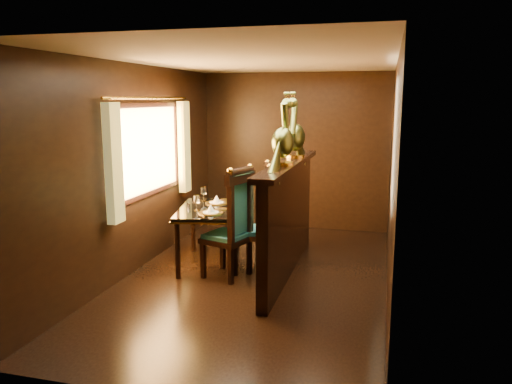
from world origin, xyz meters
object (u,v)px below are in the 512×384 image
dining_table (209,213)px  chair_right (262,214)px  peacock_left (283,129)px  peacock_right (295,125)px  chair_left (235,220)px

dining_table → chair_right: (0.70, -0.06, 0.04)m
chair_right → peacock_left: (0.33, -0.37, 1.06)m
chair_right → peacock_right: size_ratio=1.67×
dining_table → peacock_left: size_ratio=1.72×
dining_table → chair_left: size_ratio=1.02×
chair_right → dining_table: bearing=158.1°
chair_left → peacock_left: peacock_left is taller
chair_left → chair_right: (0.23, 0.37, 0.00)m
peacock_left → peacock_right: 0.76m
chair_left → peacock_left: 1.20m
chair_right → peacock_left: bearing=-65.2°
peacock_left → dining_table: bearing=157.2°
dining_table → peacock_right: 1.54m
chair_right → peacock_left: 1.17m
chair_right → peacock_right: bearing=33.1°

